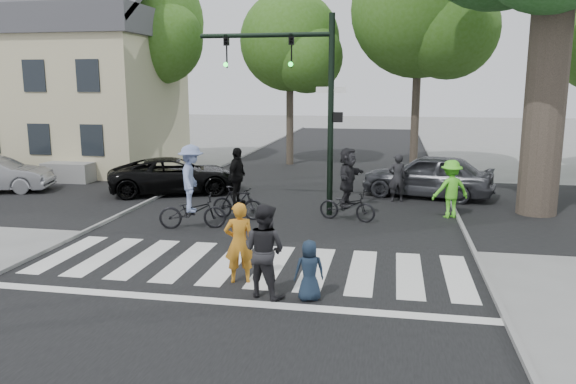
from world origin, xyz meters
name	(u,v)px	position (x,y,z in m)	size (l,w,h in m)	color
ground	(237,280)	(0.00, 0.00, 0.00)	(120.00, 120.00, 0.00)	gray
road_stem	(284,222)	(0.00, 5.00, 0.01)	(10.00, 70.00, 0.01)	black
road_cross	(301,201)	(0.00, 8.00, 0.01)	(70.00, 10.00, 0.01)	black
curb_left	(123,213)	(-5.05, 5.00, 0.05)	(0.10, 70.00, 0.10)	gray
curb_right	(463,229)	(5.05, 5.00, 0.05)	(0.10, 70.00, 0.10)	gray
crosswalk	(246,269)	(0.00, 0.66, 0.01)	(10.00, 3.85, 0.01)	silver
traffic_signal	(303,86)	(0.35, 6.20, 3.90)	(4.45, 0.29, 6.00)	black
bg_tree_0	(59,40)	(-13.74, 16.00, 6.14)	(5.46, 5.20, 8.97)	brown
bg_tree_1	(147,27)	(-8.70, 15.48, 6.65)	(6.09, 5.80, 9.80)	brown
bg_tree_2	(294,45)	(-1.76, 16.62, 5.78)	(5.04, 4.80, 8.40)	brown
bg_tree_3	(427,14)	(4.31, 15.27, 6.94)	(6.30, 6.00, 10.20)	brown
house	(81,88)	(-11.49, 13.98, 3.80)	(8.40, 8.10, 8.82)	beige
pedestrian_woman	(239,243)	(0.08, -0.11, 0.83)	(0.61, 0.40, 1.67)	orange
pedestrian_child	(309,271)	(1.62, -0.80, 0.58)	(0.57, 0.37, 1.16)	#182537
pedestrian_adult	(264,250)	(0.75, -0.74, 0.90)	(0.87, 0.68, 1.80)	black
cyclist_left	(192,193)	(-2.37, 3.84, 1.02)	(1.96, 1.34, 2.35)	black
cyclist_mid	(237,190)	(-1.44, 5.15, 0.88)	(1.70, 1.05, 2.15)	black
cyclist_right	(348,188)	(1.80, 5.56, 0.97)	(1.80, 1.67, 2.17)	black
car_suv	(175,176)	(-4.77, 8.61, 0.66)	(2.19, 4.75, 1.32)	black
car_grey	(427,176)	(4.30, 9.59, 0.78)	(1.84, 4.56, 1.56)	#35373C
bystander_hivis	(451,189)	(4.81, 6.49, 0.88)	(1.13, 0.65, 1.75)	#5BDD2A
bystander_dark	(397,178)	(3.24, 8.54, 0.83)	(0.61, 0.40, 1.66)	black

